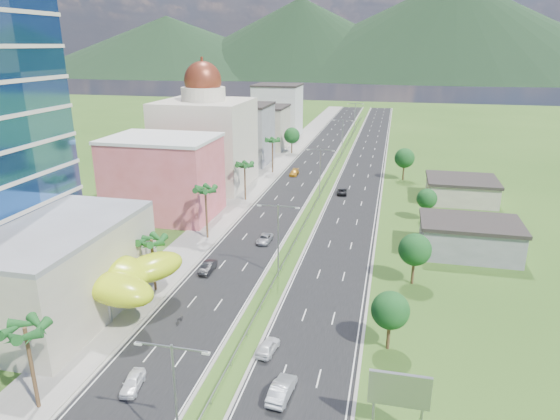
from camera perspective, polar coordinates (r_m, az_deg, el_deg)
The scene contains 39 objects.
ground at distance 64.92m, azimuth -2.24°, elevation -11.34°, with size 500.00×500.00×0.00m, color #2D5119.
road_left at distance 149.58m, azimuth 3.98°, elevation 5.94°, with size 11.00×260.00×0.04m, color black.
road_right at distance 148.07m, azimuth 9.74°, elevation 5.59°, with size 11.00×260.00×0.04m, color black.
sidewalk_left at distance 151.30m, azimuth 0.40°, elevation 6.14°, with size 7.00×260.00×0.12m, color gray.
median_guardrail at distance 131.07m, azimuth 5.98°, elevation 4.36°, with size 0.10×216.06×0.76m.
streetlight_median_a at distance 41.64m, azimuth -11.90°, elevation -19.74°, with size 6.04×0.25×11.00m.
streetlight_median_b at distance 70.80m, azimuth -0.21°, elevation -2.66°, with size 6.04×0.25×11.00m.
streetlight_median_c at distance 108.44m, azimuth 4.61°, elevation 4.77°, with size 6.04×0.25×11.00m.
streetlight_median_d at distance 152.23m, azimuth 7.16°, elevation 8.64°, with size 6.04×0.25×11.00m.
streetlight_median_e at distance 196.57m, azimuth 8.58°, elevation 10.77°, with size 6.04×0.25×11.00m.
mall_podium at distance 72.52m, azimuth -29.03°, elevation -5.65°, with size 30.00×24.00×11.00m, color #A29786.
lime_canopy at distance 67.08m, azimuth -20.08°, elevation -6.72°, with size 18.00×15.00×7.40m.
pink_shophouse at distance 99.57m, azimuth -13.16°, elevation 3.55°, with size 20.00×15.00×15.00m, color #CB5353.
domed_building at distance 119.33m, azimuth -8.51°, elevation 8.15°, with size 20.00×20.00×28.70m.
midrise_grey at distance 142.82m, azimuth -4.44°, elevation 8.60°, with size 16.00×15.00×16.00m, color slate.
midrise_beige at distance 163.91m, azimuth -2.13°, elevation 9.37°, with size 16.00×15.00×13.00m, color #A29786.
midrise_white at distance 185.65m, azimuth -0.27°, elevation 11.23°, with size 16.00×15.00×18.00m, color silver.
billboard at distance 45.78m, azimuth 13.48°, elevation -19.54°, with size 5.20×0.35×6.20m.
shed_near at distance 85.70m, azimuth 20.80°, elevation -3.13°, with size 15.00×10.00×5.00m, color slate.
shed_far at distance 114.36m, azimuth 19.98°, elevation 2.07°, with size 14.00×12.00×4.40m, color #A29786.
palm_tree_a at distance 50.61m, azimuth -27.09°, elevation -12.36°, with size 3.60×3.60×9.10m.
palm_tree_b at distance 68.82m, azimuth -14.46°, elevation -3.63°, with size 3.60×3.60×8.10m.
palm_tree_c at distance 85.56m, azimuth -8.53°, elevation 2.12°, with size 3.60×3.60×9.60m.
palm_tree_d at distance 106.80m, azimuth -4.06°, elevation 5.01°, with size 3.60×3.60×8.60m.
palm_tree_e at distance 130.23m, azimuth -0.87°, elevation 7.84°, with size 3.60×3.60×9.40m.
leafy_tree_lfar at distance 154.73m, azimuth 1.36°, elevation 8.50°, with size 4.90×4.90×8.05m.
leafy_tree_ra at distance 56.45m, azimuth 12.50°, elevation -11.14°, with size 4.20×4.20×6.90m.
leafy_tree_rb at distance 71.74m, azimuth 15.17°, elevation -4.40°, with size 4.55×4.55×7.47m.
leafy_tree_rc at distance 98.60m, azimuth 16.44°, elevation 1.24°, with size 3.85×3.85×6.33m.
leafy_tree_rd at distance 127.19m, azimuth 14.04°, elevation 5.78°, with size 4.90×4.90×8.05m.
mountain_ridge at distance 507.36m, azimuth 18.54°, elevation 13.86°, with size 860.00×140.00×90.00m, color black, non-canonical shape.
car_white_near_left at distance 53.69m, azimuth -16.49°, elevation -18.35°, with size 1.64×4.08×1.39m, color white.
car_dark_left at distance 75.25m, azimuth -8.25°, elevation -6.48°, with size 1.56×4.46×1.47m, color black.
car_silver_mid_left at distance 85.23m, azimuth -1.76°, elevation -3.31°, with size 2.12×4.61×1.28m, color #96979D.
car_yellow_far_left at distance 129.15m, azimuth 1.64°, elevation 4.30°, with size 1.94×4.78×1.39m, color #C08116.
car_white_near_right at distance 56.65m, azimuth -1.39°, elevation -15.33°, with size 1.66×4.12×1.40m, color white.
car_silver_right at distance 50.67m, azimuth 0.20°, elevation -19.81°, with size 1.72×4.94×1.63m, color #B7BBBF.
car_dark_far_right at distance 113.45m, azimuth 7.10°, elevation 2.13°, with size 2.11×4.57×1.27m, color black.
motorcycle at distance 63.06m, azimuth -11.43°, elevation -12.07°, with size 0.53×1.75×1.12m, color black.
Camera 1 is at (15.02, -54.33, 32.20)m, focal length 32.00 mm.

